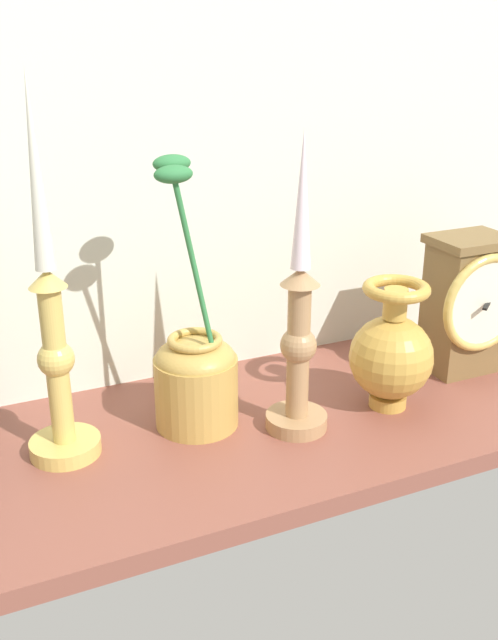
{
  "coord_description": "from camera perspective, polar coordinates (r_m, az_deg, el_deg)",
  "views": [
    {
      "loc": [
        -36.78,
        -72.49,
        45.87
      ],
      "look_at": [
        -3.84,
        0.0,
        14.0
      ],
      "focal_mm": 40.67,
      "sensor_mm": 36.0,
      "label": 1
    }
  ],
  "objects": [
    {
      "name": "brass_vase_bulbous",
      "position": [
        0.94,
        11.14,
        -2.51
      ],
      "size": [
        10.8,
        10.8,
        17.04
      ],
      "color": "gold",
      "rests_on": "ground_plane"
    },
    {
      "name": "back_wall",
      "position": [
        0.99,
        -2.48,
        14.04
      ],
      "size": [
        120.0,
        2.0,
        65.0
      ],
      "primitive_type": "cube",
      "color": "silver",
      "rests_on": "ground_plane"
    },
    {
      "name": "ground_plane",
      "position": [
        0.94,
        2.16,
        -8.28
      ],
      "size": [
        100.0,
        36.0,
        2.4
      ],
      "primitive_type": "cube",
      "color": "brown"
    },
    {
      "name": "mantel_clock",
      "position": [
        1.06,
        16.83,
        1.27
      ],
      "size": [
        13.99,
        10.34,
        19.79
      ],
      "color": "brown",
      "rests_on": "ground_plane"
    },
    {
      "name": "brass_vase_jar",
      "position": [
        0.89,
        -4.25,
        -4.13
      ],
      "size": [
        10.32,
        10.32,
        33.13
      ],
      "color": "#BD9547",
      "rests_on": "ground_plane"
    },
    {
      "name": "candlestick_tall_center",
      "position": [
        0.82,
        -15.09,
        -1.58
      ],
      "size": [
        8.21,
        8.21,
        43.03
      ],
      "color": "#D3B659",
      "rests_on": "ground_plane"
    },
    {
      "name": "candlestick_tall_left",
      "position": [
        0.86,
        3.93,
        -1.0
      ],
      "size": [
        7.64,
        7.64,
        36.53
      ],
      "color": "#AB8155",
      "rests_on": "ground_plane"
    }
  ]
}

